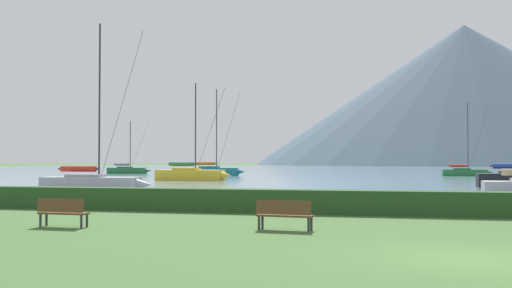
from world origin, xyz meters
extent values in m
plane|color=#3D602D|center=(0.00, 0.00, 0.00)|extent=(1000.00, 1000.00, 0.00)
cube|color=slate|center=(0.00, 137.00, 0.00)|extent=(320.00, 246.00, 0.00)
cube|color=#284C23|center=(0.00, 11.00, 0.49)|extent=(80.00, 1.20, 0.98)
cube|color=#236B38|center=(6.27, 78.85, 0.48)|extent=(6.06, 2.21, 0.94)
cone|color=#236B38|center=(9.70, 78.94, 0.48)|extent=(1.05, 0.83, 0.80)
cube|color=#206032|center=(5.93, 78.84, 0.82)|extent=(2.27, 1.50, 0.60)
cylinder|color=#333338|center=(6.78, 78.87, 5.46)|extent=(0.12, 0.12, 9.89)
cylinder|color=#333338|center=(5.43, 78.83, 1.46)|extent=(2.70, 0.17, 0.10)
cylinder|color=red|center=(5.43, 78.83, 1.46)|extent=(2.31, 0.43, 0.38)
cylinder|color=#333338|center=(8.20, 78.90, 5.22)|extent=(2.86, 0.10, 9.40)
cube|color=gold|center=(-24.74, 50.55, 0.58)|extent=(7.53, 3.00, 1.16)
cone|color=gold|center=(-20.54, 50.28, 0.58)|extent=(1.33, 1.06, 0.99)
cube|color=gold|center=(-25.16, 50.58, 1.01)|extent=(2.85, 1.94, 0.74)
cylinder|color=#333338|center=(-24.11, 50.51, 5.68)|extent=(0.15, 0.15, 10.09)
cylinder|color=#333338|center=(-25.77, 50.62, 1.80)|extent=(3.32, 0.34, 0.13)
cylinder|color=#2D7542|center=(-25.77, 50.62, 1.80)|extent=(2.85, 0.64, 0.46)
cylinder|color=#333338|center=(-22.38, 50.40, 5.43)|extent=(3.50, 0.26, 9.60)
cylinder|color=#333338|center=(6.73, 39.80, 1.75)|extent=(3.24, 0.14, 0.12)
cylinder|color=#2847A3|center=(6.73, 39.80, 1.75)|extent=(2.76, 0.46, 0.45)
cube|color=#9E9EA3|center=(-22.76, 24.91, 0.52)|extent=(6.83, 3.06, 1.04)
cone|color=#9E9EA3|center=(-19.02, 25.37, 0.52)|extent=(1.23, 1.01, 0.88)
cube|color=gray|center=(-23.13, 24.86, 0.90)|extent=(2.63, 1.87, 0.66)
cylinder|color=#333338|center=(-22.20, 24.98, 6.16)|extent=(0.13, 0.13, 11.19)
cylinder|color=#333338|center=(-23.67, 24.79, 1.61)|extent=(2.96, 0.48, 0.11)
cylinder|color=red|center=(-23.67, 24.79, 1.61)|extent=(2.56, 0.72, 0.41)
cylinder|color=#333338|center=(-20.65, 25.17, 5.88)|extent=(3.12, 0.41, 10.63)
cube|color=#19707A|center=(-29.12, 72.08, 0.58)|extent=(7.52, 3.07, 1.16)
cone|color=#19707A|center=(-24.93, 72.40, 0.58)|extent=(1.33, 1.08, 0.98)
cube|color=#16646E|center=(-29.53, 72.05, 1.00)|extent=(2.86, 1.97, 0.74)
cylinder|color=#333338|center=(-28.49, 72.13, 6.60)|extent=(0.15, 0.15, 11.94)
cylinder|color=#333338|center=(-30.14, 72.00, 1.79)|extent=(3.31, 0.38, 0.13)
cylinder|color=orange|center=(-30.14, 72.00, 1.79)|extent=(2.84, 0.68, 0.46)
cylinder|color=#333338|center=(-26.76, 72.26, 6.31)|extent=(3.49, 0.30, 11.35)
cube|color=#236B38|center=(-47.63, 82.70, 0.50)|extent=(6.66, 3.44, 1.00)
cone|color=#236B38|center=(-44.07, 83.45, 0.50)|extent=(1.24, 1.05, 0.85)
cube|color=#206032|center=(-47.98, 82.63, 0.87)|extent=(2.62, 1.98, 0.64)
cylinder|color=#333338|center=(-47.09, 82.82, 4.71)|extent=(0.13, 0.13, 8.31)
cylinder|color=#333338|center=(-48.49, 82.52, 1.55)|extent=(2.82, 0.69, 0.11)
cylinder|color=gray|center=(-48.49, 82.52, 1.55)|extent=(2.46, 0.89, 0.40)
cylinder|color=#333338|center=(-45.63, 83.12, 4.50)|extent=(2.96, 0.65, 7.91)
cube|color=brown|center=(-12.26, 3.84, 0.45)|extent=(1.72, 0.54, 0.06)
cube|color=brown|center=(-12.27, 3.65, 0.73)|extent=(1.70, 0.22, 0.45)
cylinder|color=#333338|center=(-11.48, 3.96, 0.23)|extent=(0.08, 0.08, 0.45)
cylinder|color=#333338|center=(-13.02, 4.04, 0.23)|extent=(0.08, 0.08, 0.45)
cylinder|color=#333338|center=(-11.50, 3.63, 0.23)|extent=(0.08, 0.08, 0.45)
cylinder|color=#333338|center=(-13.03, 3.71, 0.23)|extent=(0.08, 0.08, 0.45)
cube|color=brown|center=(-5.03, 4.68, 0.45)|extent=(1.81, 0.64, 0.06)
cube|color=brown|center=(-5.05, 4.50, 0.73)|extent=(1.78, 0.32, 0.45)
cylinder|color=#333338|center=(-4.21, 4.76, 0.23)|extent=(0.08, 0.08, 0.45)
cylinder|color=#333338|center=(-5.81, 4.93, 0.23)|extent=(0.08, 0.08, 0.45)
cylinder|color=#333338|center=(-4.24, 4.43, 0.23)|extent=(0.08, 0.08, 0.45)
cylinder|color=#333338|center=(-5.85, 4.60, 0.23)|extent=(0.08, 0.08, 0.45)
cone|color=#425666|center=(27.49, 337.96, 37.73)|extent=(225.54, 225.54, 75.46)
camera|label=1|loc=(-1.21, -14.62, 2.17)|focal=43.96mm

